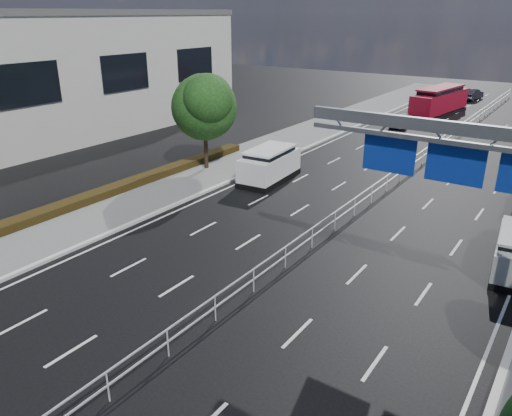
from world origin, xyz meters
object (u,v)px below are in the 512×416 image
Objects in this scene: overhead_gantry at (478,160)px; near_car_dark at (472,94)px; white_minivan at (269,165)px; red_bus at (439,100)px; near_car_silver at (402,119)px.

near_car_dark is at bearing 101.76° from overhead_gantry.
overhead_gantry is at bearing -35.66° from white_minivan.
white_minivan is 0.51× the size of red_bus.
overhead_gantry is 32.13m from near_car_silver.
red_bus reaches higher than near_car_silver.
red_bus is 8.14m from near_car_silver.
near_car_silver is at bearing 81.44° from white_minivan.
overhead_gantry reaches higher than near_car_silver.
red_bus reaches higher than near_car_dark.
overhead_gantry reaches higher than near_car_dark.
near_car_silver is (-1.24, -8.00, -0.83)m from red_bus.
near_car_silver is at bearing 92.07° from near_car_dark.
white_minivan is at bearing 148.69° from overhead_gantry.
red_bus is (-11.03, 37.29, -4.07)m from overhead_gantry.
white_minivan reaches higher than near_car_dark.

